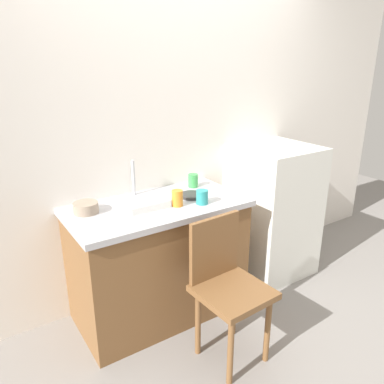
{
  "coord_description": "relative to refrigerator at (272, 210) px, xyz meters",
  "views": [
    {
      "loc": [
        -1.49,
        -1.45,
        1.78
      ],
      "look_at": [
        -0.13,
        0.6,
        0.9
      ],
      "focal_mm": 35.36,
      "sensor_mm": 36.0,
      "label": 1
    }
  ],
  "objects": [
    {
      "name": "faucet",
      "position": [
        -1.15,
        0.25,
        0.42
      ],
      "size": [
        0.02,
        0.02,
        0.25
      ],
      "primitive_type": "cylinder",
      "color": "#B7B7BC",
      "rests_on": "countertop"
    },
    {
      "name": "hotplate",
      "position": [
        -0.83,
        -0.01,
        0.31
      ],
      "size": [
        0.17,
        0.17,
        0.02
      ],
      "primitive_type": "cylinder",
      "color": "#2D2D2D",
      "rests_on": "countertop"
    },
    {
      "name": "cup_teal",
      "position": [
        -0.85,
        -0.16,
        0.34
      ],
      "size": [
        0.08,
        0.08,
        0.09
      ],
      "primitive_type": "cylinder",
      "color": "teal",
      "rests_on": "countertop"
    },
    {
      "name": "terracotta_bowl",
      "position": [
        -1.55,
        0.11,
        0.33
      ],
      "size": [
        0.16,
        0.16,
        0.07
      ],
      "primitive_type": "cylinder",
      "color": "gray",
      "rests_on": "countertop"
    },
    {
      "name": "chair",
      "position": [
        -0.96,
        -0.59,
        -0.06
      ],
      "size": [
        0.42,
        0.42,
        0.89
      ],
      "rotation": [
        0.0,
        0.0,
        0.05
      ],
      "color": "brown",
      "rests_on": "ground_plane"
    },
    {
      "name": "countertop",
      "position": [
        -1.1,
        0.0,
        0.28
      ],
      "size": [
        1.21,
        0.64,
        0.04
      ],
      "primitive_type": "cube",
      "color": "#B7B7BC",
      "rests_on": "cabinet_base"
    },
    {
      "name": "cup_green",
      "position": [
        -0.7,
        0.16,
        0.35
      ],
      "size": [
        0.08,
        0.08,
        0.1
      ],
      "primitive_type": "cylinder",
      "color": "green",
      "rests_on": "countertop"
    },
    {
      "name": "refrigerator",
      "position": [
        0.0,
        0.0,
        0.0
      ],
      "size": [
        0.61,
        0.61,
        1.11
      ],
      "primitive_type": "cube",
      "color": "silver",
      "rests_on": "ground_plane"
    },
    {
      "name": "cabinet_base",
      "position": [
        -1.1,
        0.0,
        -0.15
      ],
      "size": [
        1.17,
        0.6,
        0.81
      ],
      "primitive_type": "cube",
      "color": "brown",
      "rests_on": "ground_plane"
    },
    {
      "name": "back_wall",
      "position": [
        -0.73,
        0.35,
        0.79
      ],
      "size": [
        4.8,
        0.1,
        2.69
      ],
      "primitive_type": "cube",
      "color": "white",
      "rests_on": "ground_plane"
    },
    {
      "name": "dish_tray",
      "position": [
        -1.2,
        -0.01,
        0.32
      ],
      "size": [
        0.28,
        0.2,
        0.05
      ],
      "primitive_type": "cube",
      "color": "white",
      "rests_on": "countertop"
    },
    {
      "name": "cup_orange",
      "position": [
        -1.0,
        -0.1,
        0.35
      ],
      "size": [
        0.08,
        0.08,
        0.11
      ],
      "primitive_type": "cylinder",
      "color": "orange",
      "rests_on": "countertop"
    },
    {
      "name": "ground_plane",
      "position": [
        -0.73,
        -0.65,
        -0.55
      ],
      "size": [
        8.0,
        8.0,
        0.0
      ],
      "primitive_type": "plane",
      "color": "gray"
    }
  ]
}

